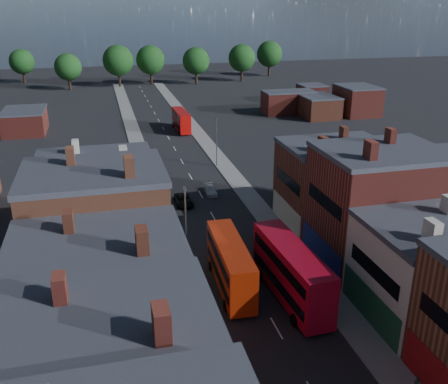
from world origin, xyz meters
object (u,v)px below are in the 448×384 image
bus_2 (181,120)px  bus_1 (291,272)px  bus_0 (230,264)px  car_3 (210,190)px  car_2 (184,200)px

bus_2 → bus_1: bearing=-92.0°
bus_0 → bus_1: size_ratio=0.90×
car_3 → bus_0: bearing=-96.0°
bus_1 → car_3: bearing=89.4°
bus_0 → car_2: size_ratio=2.38×
bus_2 → car_3: 37.35m
bus_1 → car_2: size_ratio=2.66×
bus_0 → bus_2: 62.19m
bus_2 → car_2: 40.77m
bus_0 → car_2: bearing=94.2°
car_2 → bus_1: bearing=-77.3°
bus_1 → bus_0: bearing=144.0°
bus_0 → bus_2: bearing=86.8°
bus_0 → car_3: (3.58, 24.68, -2.01)m
bus_0 → bus_2: (5.67, 61.94, -0.28)m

